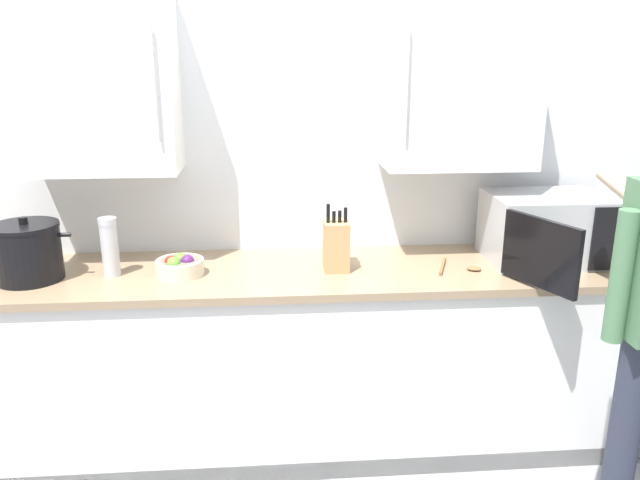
# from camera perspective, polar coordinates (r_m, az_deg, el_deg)

# --- Properties ---
(back_wall_tiled) EXTENTS (4.24, 0.44, 2.89)m
(back_wall_tiled) POSITION_cam_1_polar(r_m,az_deg,el_deg) (3.03, -3.44, 10.28)
(back_wall_tiled) COLOR silver
(back_wall_tiled) RESTS_ON ground_plane
(counter_unit) EXTENTS (3.46, 0.66, 0.90)m
(counter_unit) POSITION_cam_1_polar(r_m,az_deg,el_deg) (3.03, -2.96, -10.75)
(counter_unit) COLOR white
(counter_unit) RESTS_ON ground_plane
(microwave_oven) EXTENTS (0.55, 0.75, 0.31)m
(microwave_oven) POSITION_cam_1_polar(r_m,az_deg,el_deg) (3.10, 19.57, 0.99)
(microwave_oven) COLOR #B7BABF
(microwave_oven) RESTS_ON counter_unit
(wooden_spoon) EXTENTS (0.21, 0.21, 0.02)m
(wooden_spoon) POSITION_cam_1_polar(r_m,az_deg,el_deg) (2.91, 12.51, -2.44)
(wooden_spoon) COLOR brown
(wooden_spoon) RESTS_ON counter_unit
(fruit_bowl) EXTENTS (0.21, 0.21, 0.10)m
(fruit_bowl) POSITION_cam_1_polar(r_m,az_deg,el_deg) (2.82, -12.66, -2.29)
(fruit_bowl) COLOR beige
(fruit_bowl) RESTS_ON counter_unit
(knife_block) EXTENTS (0.11, 0.15, 0.31)m
(knife_block) POSITION_cam_1_polar(r_m,az_deg,el_deg) (2.82, 1.47, -0.43)
(knife_block) COLOR tan
(knife_block) RESTS_ON counter_unit
(stock_pot) EXTENTS (0.38, 0.28, 0.28)m
(stock_pot) POSITION_cam_1_polar(r_m,az_deg,el_deg) (2.96, -25.09, -0.99)
(stock_pot) COLOR black
(stock_pot) RESTS_ON counter_unit
(thermos_flask) EXTENTS (0.08, 0.08, 0.26)m
(thermos_flask) POSITION_cam_1_polar(r_m,az_deg,el_deg) (2.87, -18.60, -0.59)
(thermos_flask) COLOR #B7BABF
(thermos_flask) RESTS_ON counter_unit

